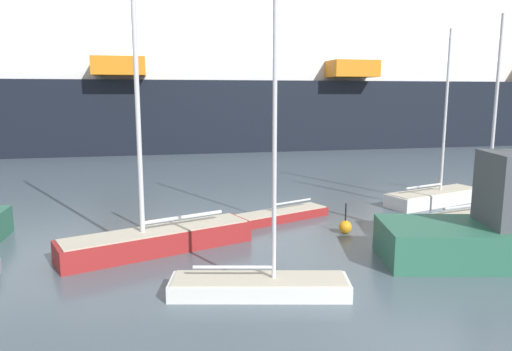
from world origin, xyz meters
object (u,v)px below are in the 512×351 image
Objects in this scene: sailboat_4 at (434,195)px; sailboat_5 at (158,234)px; cruise_ship at (225,80)px; sailboat_0 at (260,281)px; channel_buoy_0 at (345,227)px; sailboat_3 at (479,213)px; sailboat_6 at (280,212)px.

sailboat_4 is 0.69× the size of sailboat_5.
sailboat_5 is 0.10× the size of cruise_ship.
sailboat_5 reaches higher than sailboat_0.
cruise_ship is (-3.48, 31.97, 6.55)m from sailboat_4.
cruise_ship is at bearing 95.04° from sailboat_0.
cruise_ship reaches higher than sailboat_0.
sailboat_0 is at bearing -137.00° from channel_buoy_0.
cruise_ship is (10.65, 35.40, 6.36)m from sailboat_5.
sailboat_3 is 1.02× the size of sailboat_4.
sailboat_6 is 0.06× the size of cruise_ship.
sailboat_5 is 1.57× the size of sailboat_6.
sailboat_4 is (0.39, 3.59, 0.02)m from sailboat_3.
sailboat_4 is at bearing 51.20° from sailboat_0.
sailboat_5 is 37.51m from cruise_ship.
sailboat_6 is (-8.51, -0.64, -0.08)m from sailboat_4.
cruise_ship is at bearing -122.52° from sailboat_5.
channel_buoy_0 is at bearing -90.75° from cruise_ship.
sailboat_3 is 0.07× the size of cruise_ship.
sailboat_6 is at bearing 123.16° from channel_buoy_0.
sailboat_6 is at bearing -169.29° from sailboat_5.
sailboat_4 is at bearing 76.17° from sailboat_3.
sailboat_0 is 41.42m from cruise_ship.
channel_buoy_0 is at bearing 59.72° from sailboat_0.
sailboat_4 is 32.81m from cruise_ship.
sailboat_3 is 6.33m from channel_buoy_0.
sailboat_5 is 6.28m from sailboat_6.
sailboat_4 is at bearing 166.83° from sailboat_6.
sailboat_0 is 5.22m from sailboat_5.
sailboat_0 is 0.66× the size of sailboat_5.
sailboat_5 reaches higher than sailboat_3.
cruise_ship reaches higher than sailboat_5.
sailboat_5 is 10.15× the size of channel_buoy_0.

